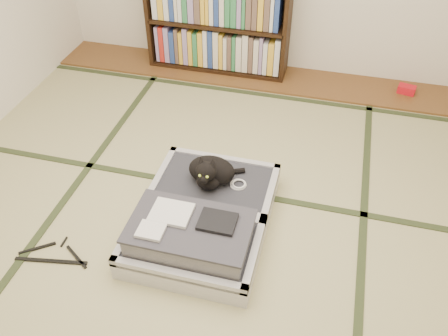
# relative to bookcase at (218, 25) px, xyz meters

# --- Properties ---
(floor) EXTENTS (4.50, 4.50, 0.00)m
(floor) POSITION_rel_bookcase_xyz_m (0.46, -2.07, -0.45)
(floor) COLOR tan
(floor) RESTS_ON ground
(wood_strip) EXTENTS (4.00, 0.50, 0.02)m
(wood_strip) POSITION_rel_bookcase_xyz_m (0.46, -0.07, -0.44)
(wood_strip) COLOR brown
(wood_strip) RESTS_ON ground
(red_item) EXTENTS (0.17, 0.12, 0.07)m
(red_item) POSITION_rel_bookcase_xyz_m (1.77, -0.04, -0.40)
(red_item) COLOR red
(red_item) RESTS_ON wood_strip
(room_shell) EXTENTS (4.50, 4.50, 4.50)m
(room_shell) POSITION_rel_bookcase_xyz_m (0.46, -2.07, 1.01)
(room_shell) COLOR white
(room_shell) RESTS_ON ground
(tatami_borders) EXTENTS (4.00, 4.50, 0.01)m
(tatami_borders) POSITION_rel_bookcase_xyz_m (0.46, -1.58, -0.45)
(tatami_borders) COLOR #2D381E
(tatami_borders) RESTS_ON ground
(bookcase) EXTENTS (1.32, 0.30, 0.92)m
(bookcase) POSITION_rel_bookcase_xyz_m (0.00, 0.00, 0.00)
(bookcase) COLOR black
(bookcase) RESTS_ON wood_strip
(suitcase) EXTENTS (0.80, 1.07, 0.32)m
(suitcase) POSITION_rel_bookcase_xyz_m (0.45, -2.08, -0.34)
(suitcase) COLOR silver
(suitcase) RESTS_ON floor
(cat) EXTENTS (0.36, 0.36, 0.29)m
(cat) POSITION_rel_bookcase_xyz_m (0.44, -1.79, -0.19)
(cat) COLOR black
(cat) RESTS_ON suitcase
(cable_coil) EXTENTS (0.11, 0.11, 0.03)m
(cable_coil) POSITION_rel_bookcase_xyz_m (0.62, -1.76, -0.29)
(cable_coil) COLOR white
(cable_coil) RESTS_ON suitcase
(hanger) EXTENTS (0.46, 0.24, 0.01)m
(hanger) POSITION_rel_bookcase_xyz_m (-0.36, -2.51, -0.44)
(hanger) COLOR black
(hanger) RESTS_ON floor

